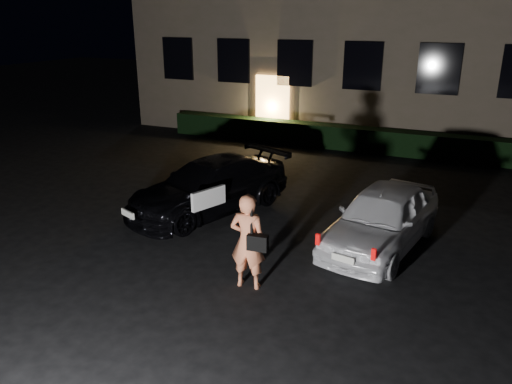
% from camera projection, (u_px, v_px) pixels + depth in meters
% --- Properties ---
extents(ground, '(80.00, 80.00, 0.00)m').
position_uv_depth(ground, '(224.00, 277.00, 9.52)').
color(ground, black).
rests_on(ground, ground).
extents(hedge, '(15.00, 0.70, 0.85)m').
position_uv_depth(hedge, '(355.00, 139.00, 18.41)').
color(hedge, black).
rests_on(hedge, ground).
extents(sedan, '(3.35, 4.88, 1.31)m').
position_uv_depth(sedan, '(209.00, 186.00, 12.56)').
color(sedan, black).
rests_on(sedan, ground).
extents(hatch, '(2.25, 4.13, 1.33)m').
position_uv_depth(hatch, '(382.00, 218.00, 10.59)').
color(hatch, white).
rests_on(hatch, ground).
extents(man, '(0.78, 0.50, 1.81)m').
position_uv_depth(man, '(248.00, 241.00, 8.92)').
color(man, '#DB7951').
rests_on(man, ground).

